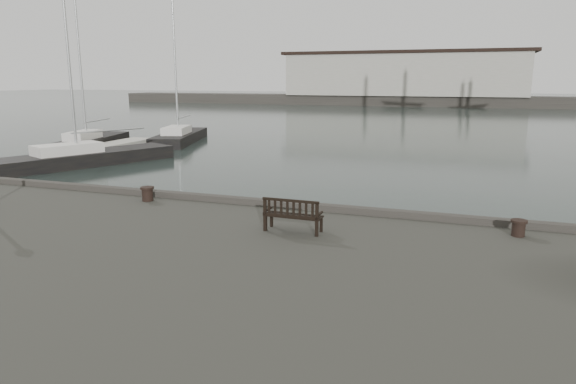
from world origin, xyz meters
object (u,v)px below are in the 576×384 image
bench (293,221)px  yacht_b (90,145)px  bollard_left (147,194)px  yacht_c (86,161)px  bollard_right (519,228)px  yacht_d (180,139)px

bench → yacht_b: size_ratio=0.11×
yacht_b → bollard_left: bearing=-59.8°
bollard_left → bench: bearing=-16.9°
bollard_left → yacht_c: size_ratio=0.03×
bollard_right → yacht_c: (-23.44, 12.68, -1.51)m
bollard_left → yacht_d: 28.31m
bench → bollard_right: bench is taller
bollard_left → yacht_c: (-13.10, 12.51, -1.53)m
yacht_b → yacht_d: size_ratio=1.08×
bollard_right → yacht_b: yacht_b is taller
bollard_left → yacht_b: yacht_b is taller
bollard_left → bollard_right: (10.34, -0.16, -0.02)m
bench → yacht_d: size_ratio=0.12×
bollard_left → yacht_d: bearing=119.2°
bollard_left → yacht_b: (-18.28, 19.00, -1.53)m
bench → yacht_c: yacht_c is taller
yacht_d → bollard_right: bearing=-62.3°
yacht_b → yacht_c: (5.18, -6.49, -0.00)m
bench → yacht_b: bearing=139.5°
bollard_left → bollard_right: 10.34m
yacht_b → yacht_c: size_ratio=0.90×
bollard_right → yacht_b: size_ratio=0.03×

